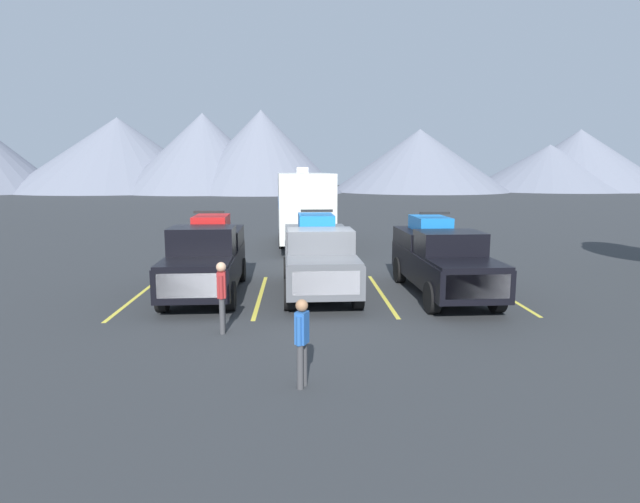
# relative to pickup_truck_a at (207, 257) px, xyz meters

# --- Properties ---
(ground_plane) EXTENTS (240.00, 240.00, 0.00)m
(ground_plane) POSITION_rel_pickup_truck_a_xyz_m (3.55, -1.36, -1.15)
(ground_plane) COLOR #2D3033
(pickup_truck_a) EXTENTS (2.24, 5.69, 2.51)m
(pickup_truck_a) POSITION_rel_pickup_truck_a_xyz_m (0.00, 0.00, 0.00)
(pickup_truck_a) COLOR black
(pickup_truck_a) RESTS_ON ground
(pickup_truck_b) EXTENTS (2.31, 5.43, 2.55)m
(pickup_truck_b) POSITION_rel_pickup_truck_a_xyz_m (3.48, -0.06, 0.01)
(pickup_truck_b) COLOR #595B60
(pickup_truck_b) RESTS_ON ground
(pickup_truck_c) EXTENTS (2.21, 5.80, 2.49)m
(pickup_truck_c) POSITION_rel_pickup_truck_a_xyz_m (7.25, -0.44, -0.01)
(pickup_truck_c) COLOR black
(pickup_truck_c) RESTS_ON ground
(lot_stripe_a) EXTENTS (0.12, 5.50, 0.01)m
(lot_stripe_a) POSITION_rel_pickup_truck_a_xyz_m (-2.08, -0.43, -1.15)
(lot_stripe_a) COLOR gold
(lot_stripe_a) RESTS_ON ground
(lot_stripe_b) EXTENTS (0.12, 5.50, 0.01)m
(lot_stripe_b) POSITION_rel_pickup_truck_a_xyz_m (1.68, -0.43, -1.15)
(lot_stripe_b) COLOR gold
(lot_stripe_b) RESTS_ON ground
(lot_stripe_c) EXTENTS (0.12, 5.50, 0.01)m
(lot_stripe_c) POSITION_rel_pickup_truck_a_xyz_m (5.43, -0.43, -1.15)
(lot_stripe_c) COLOR gold
(lot_stripe_c) RESTS_ON ground
(lot_stripe_d) EXTENTS (0.12, 5.50, 0.01)m
(lot_stripe_d) POSITION_rel_pickup_truck_a_xyz_m (9.18, -0.43, -1.15)
(lot_stripe_d) COLOR gold
(lot_stripe_d) RESTS_ON ground
(camper_trailer_a) EXTENTS (2.86, 8.98, 3.96)m
(camper_trailer_a) POSITION_rel_pickup_truck_a_xyz_m (3.13, 10.23, 0.93)
(camper_trailer_a) COLOR silver
(camper_trailer_a) RESTS_ON ground
(person_a) EXTENTS (0.27, 0.33, 1.60)m
(person_a) POSITION_rel_pickup_truck_a_xyz_m (2.90, -7.30, -0.23)
(person_a) COLOR #3F3F42
(person_a) RESTS_ON ground
(person_b) EXTENTS (0.23, 0.38, 1.70)m
(person_b) POSITION_rel_pickup_truck_a_xyz_m (1.05, -4.11, -0.17)
(person_b) COLOR #3F3F42
(person_b) RESTS_ON ground
(mountain_ridge) EXTENTS (142.69, 41.80, 13.79)m
(mountain_ridge) POSITION_rel_pickup_truck_a_xyz_m (-0.38, 79.25, 5.08)
(mountain_ridge) COLOR slate
(mountain_ridge) RESTS_ON ground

